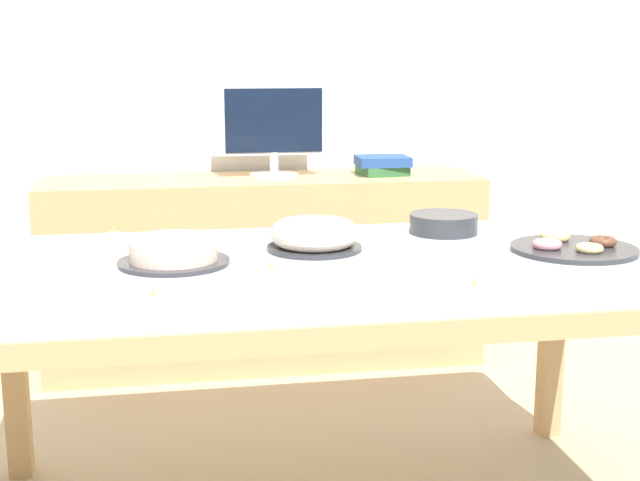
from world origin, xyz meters
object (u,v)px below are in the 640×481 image
tealight_near_cakes (114,234)px  pastry_platter (573,247)px  cake_chocolate_round (173,252)px  plate_stack (444,224)px  computer_monitor (274,132)px  tealight_near_front (474,287)px  book_stack (383,165)px  cake_golden_bundt (314,236)px  tealight_left_edge (153,298)px  tealight_right_edge (272,270)px

tealight_near_cakes → pastry_platter: bearing=-18.0°
cake_chocolate_round → plate_stack: cake_chocolate_round is taller
computer_monitor → plate_stack: bearing=-69.6°
plate_stack → tealight_near_front: bearing=-101.8°
book_stack → cake_chocolate_round: 1.61m
cake_golden_bundt → cake_chocolate_round: bearing=-164.9°
tealight_left_edge → tealight_right_edge: (0.29, 0.21, 0.00)m
pastry_platter → tealight_near_front: (-0.42, -0.36, -0.00)m
plate_stack → tealight_right_edge: bearing=-144.4°
pastry_platter → computer_monitor: bearing=116.2°
computer_monitor → pastry_platter: bearing=-63.8°
computer_monitor → book_stack: computer_monitor is taller
tealight_right_edge → tealight_near_front: bearing=-29.2°
cake_chocolate_round → cake_golden_bundt: bearing=15.1°
cake_golden_bundt → plate_stack: bearing=20.9°
pastry_platter → tealight_near_cakes: 1.35m
computer_monitor → cake_chocolate_round: size_ratio=1.44×
cake_chocolate_round → tealight_right_edge: bearing=-31.3°
computer_monitor → plate_stack: size_ratio=2.02×
tealight_near_front → tealight_right_edge: bearing=150.8°
cake_chocolate_round → pastry_platter: (1.11, -0.04, -0.02)m
plate_stack → tealight_right_edge: plate_stack is taller
cake_golden_bundt → tealight_near_front: 0.58m
plate_stack → tealight_right_edge: 0.72m
book_stack → tealight_right_edge: 1.62m
computer_monitor → tealight_near_cakes: bearing=-122.6°
cake_golden_bundt → tealight_left_edge: 0.65m
plate_stack → tealight_right_edge: size_ratio=5.25×
plate_stack → book_stack: bearing=86.2°
computer_monitor → tealight_left_edge: 1.77m
cake_chocolate_round → book_stack: bearing=56.0°
cake_chocolate_round → tealight_left_edge: (-0.05, -0.36, -0.02)m
computer_monitor → pastry_platter: (0.67, -1.36, -0.21)m
tealight_right_edge → plate_stack: bearing=35.6°
pastry_platter → plate_stack: plate_stack is taller
plate_stack → tealight_near_cakes: 1.01m
book_stack → cake_chocolate_round: size_ratio=0.75×
computer_monitor → book_stack: (0.46, 0.00, -0.15)m
book_stack → cake_golden_bundt: 1.32m
computer_monitor → cake_golden_bundt: computer_monitor is taller
cake_golden_bundt → tealight_left_edge: cake_golden_bundt is taller
tealight_left_edge → tealight_right_edge: 0.36m
book_stack → tealight_left_edge: 1.94m
tealight_left_edge → tealight_near_front: same height
computer_monitor → tealight_near_cakes: (-0.61, -0.95, -0.22)m
book_stack → cake_chocolate_round: (-0.90, -1.33, -0.05)m
book_stack → pastry_platter: book_stack is taller
cake_golden_bundt → tealight_right_edge: size_ratio=6.71×
cake_chocolate_round → tealight_left_edge: 0.37m
pastry_platter → tealight_left_edge: (-1.16, -0.33, -0.00)m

